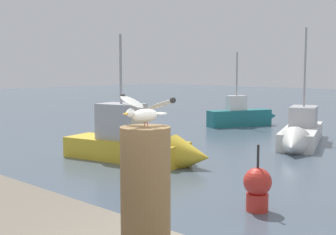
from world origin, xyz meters
The scene contains 6 objects.
mooring_post centered at (-0.83, -0.54, 1.87)m, with size 0.38×0.38×1.00m, color brown.
seagull centered at (-0.83, -0.55, 2.49)m, with size 0.63×0.39×0.24m.
boat_yellow centered at (-8.28, 6.45, 0.53)m, with size 5.02×2.17×4.06m.
boat_white centered at (-6.08, 12.53, 0.45)m, with size 3.04×5.56×4.59m.
boat_teal centered at (-10.81, 15.89, 0.51)m, with size 2.25×3.71×3.61m.
channel_buoy centered at (-3.07, 4.72, 0.48)m, with size 0.56×0.56×1.33m.
Camera 1 is at (1.57, -2.87, 2.79)m, focal length 48.42 mm.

